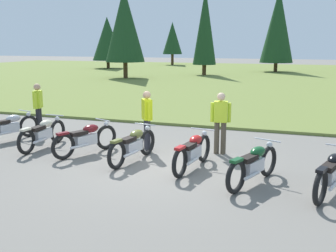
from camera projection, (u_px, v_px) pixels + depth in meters
name	position (u px, v px, depth m)	size (l,w,h in m)	color
ground_plane	(160.00, 167.00, 9.67)	(140.00, 140.00, 0.00)	slate
grass_moorland	(266.00, 77.00, 34.41)	(80.00, 44.00, 0.10)	olive
forest_treeline	(318.00, 28.00, 36.29)	(43.20, 26.31, 8.75)	#47331E
motorcycle_silver	(9.00, 127.00, 12.16)	(0.85, 2.03, 0.88)	black
motorcycle_cream	(43.00, 133.00, 11.34)	(0.62, 2.10, 0.88)	black
motorcycle_maroon	(86.00, 138.00, 10.71)	(0.99, 1.97, 0.88)	black
motorcycle_olive	(133.00, 145.00, 10.03)	(0.62, 2.09, 0.88)	black
motorcycle_red	(193.00, 151.00, 9.43)	(0.62, 2.09, 0.88)	black
motorcycle_british_green	(254.00, 164.00, 8.41)	(0.94, 1.99, 0.88)	black
motorcycle_black	(332.00, 173.00, 7.85)	(0.86, 2.03, 0.88)	black
rider_near_row_end	(147.00, 117.00, 11.01)	(0.39, 0.46, 1.67)	#2D2D38
rider_checking_bike	(221.00, 119.00, 10.64)	(0.54, 0.28, 1.67)	#4C4233
rider_in_hivis_vest	(38.00, 106.00, 12.98)	(0.33, 0.52, 1.67)	black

